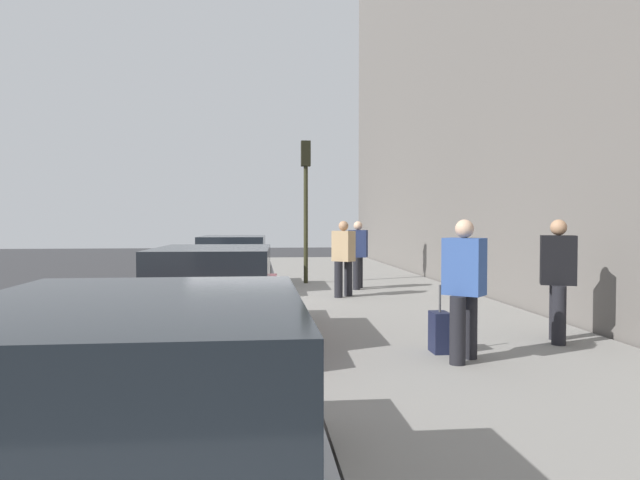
{
  "coord_description": "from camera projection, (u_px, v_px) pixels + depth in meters",
  "views": [
    {
      "loc": [
        -14.5,
        -0.43,
        1.88
      ],
      "look_at": [
        -1.47,
        -1.79,
        1.47
      ],
      "focal_mm": 33.18,
      "sensor_mm": 36.0,
      "label": 1
    }
  ],
  "objects": [
    {
      "name": "ground_plane",
      "position": [
        241.0,
        299.0,
        14.43
      ],
      "size": [
        56.0,
        56.0,
        0.0
      ],
      "primitive_type": "plane",
      "color": "#333335"
    },
    {
      "name": "pedestrian_black_coat",
      "position": [
        558.0,
        277.0,
        8.45
      ],
      "size": [
        0.55,
        0.55,
        1.76
      ],
      "color": "black",
      "rests_on": "sidewalk"
    },
    {
      "name": "parked_car_silver",
      "position": [
        143.0,
        441.0,
        3.03
      ],
      "size": [
        4.16,
        1.91,
        1.51
      ],
      "color": "black",
      "rests_on": "ground"
    },
    {
      "name": "rolling_suitcase",
      "position": [
        440.0,
        332.0,
        7.81
      ],
      "size": [
        0.34,
        0.22,
        0.9
      ],
      "color": "#191E38",
      "rests_on": "sidewalk"
    },
    {
      "name": "parked_car_navy",
      "position": [
        233.0,
        265.0,
        15.28
      ],
      "size": [
        4.44,
        2.01,
        1.51
      ],
      "color": "black",
      "rests_on": "ground"
    },
    {
      "name": "pedestrian_tan_coat",
      "position": [
        343.0,
        256.0,
        13.58
      ],
      "size": [
        0.54,
        0.54,
        1.75
      ],
      "color": "black",
      "rests_on": "sidewalk"
    },
    {
      "name": "pedestrian_blue_coat",
      "position": [
        464.0,
        286.0,
        7.29
      ],
      "size": [
        0.54,
        0.55,
        1.76
      ],
      "color": "black",
      "rests_on": "sidewalk"
    },
    {
      "name": "traffic_light_pole",
      "position": [
        306.0,
        186.0,
        16.52
      ],
      "size": [
        0.35,
        0.26,
        3.98
      ],
      "color": "#2D2D19",
      "rests_on": "sidewalk"
    },
    {
      "name": "lane_stripe_centre",
      "position": [
        106.0,
        300.0,
        14.1
      ],
      "size": [
        28.0,
        0.14,
        0.01
      ],
      "primitive_type": "cube",
      "color": "gold",
      "rests_on": "ground"
    },
    {
      "name": "pedestrian_navy_coat",
      "position": [
        358.0,
        253.0,
        15.17
      ],
      "size": [
        0.55,
        0.54,
        1.74
      ],
      "color": "black",
      "rests_on": "sidewalk"
    },
    {
      "name": "sidewalk",
      "position": [
        374.0,
        294.0,
        14.77
      ],
      "size": [
        28.0,
        4.6,
        0.15
      ],
      "primitive_type": "cube",
      "color": "gray",
      "rests_on": "ground"
    },
    {
      "name": "parked_car_maroon",
      "position": [
        214.0,
        298.0,
        8.63
      ],
      "size": [
        4.62,
        2.02,
        1.51
      ],
      "color": "black",
      "rests_on": "ground"
    }
  ]
}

